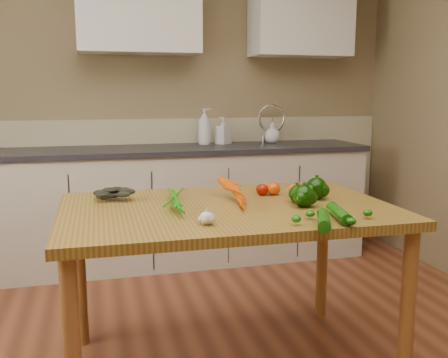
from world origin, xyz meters
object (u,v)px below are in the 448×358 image
Objects in this scene: table at (227,225)px; zucchini_a at (339,213)px; soap_bottle_c at (272,133)px; soap_bottle_b at (223,130)px; tomato_c at (296,190)px; zucchini_b at (323,220)px; carrot_bunch at (216,196)px; pepper_c at (304,196)px; garlic_bulb at (207,218)px; tomato_a at (262,190)px; soap_bottle_a at (204,126)px; leafy_greens at (112,189)px; pepper_a at (297,194)px; tomato_b at (274,189)px; pepper_b at (316,189)px.

zucchini_a is at bearing -42.45° from table.
soap_bottle_c is at bearing 64.31° from table.
soap_bottle_b is 1.66m from tomato_c.
soap_bottle_c is 0.80× the size of zucchini_b.
carrot_bunch is at bearing -129.45° from soap_bottle_c.
pepper_c is at bearing 79.39° from zucchini_b.
garlic_bulb reaches higher than zucchini_a.
pepper_c reaches higher than zucchini_a.
soap_bottle_c is (0.85, 1.73, 0.27)m from table.
tomato_a is (0.23, 0.18, 0.12)m from table.
soap_bottle_b is 0.79× the size of carrot_bunch.
carrot_bunch is 4.53× the size of garlic_bulb.
pepper_c is at bearing -151.27° from soap_bottle_a.
leafy_greens is 0.65m from garlic_bulb.
tomato_c is at bearing -117.55° from soap_bottle_c.
leafy_greens reaches higher than pepper_a.
garlic_bulb is 0.62m from tomato_a.
tomato_b is at bearing -8.05° from tomato_a.
table is 0.58m from leafy_greens.
soap_bottle_c is 1.75m from pepper_b.
pepper_c is at bearing -96.31° from pepper_a.
pepper_a is 0.38× the size of zucchini_b.
soap_bottle_b is 2.15m from garlic_bulb.
table is 0.41m from tomato_c.
soap_bottle_b is at bearing -59.99° from soap_bottle_a.
pepper_c is (-0.01, -0.11, 0.01)m from pepper_a.
soap_bottle_a is at bearing 166.44° from soap_bottle_c.
table is 0.53m from zucchini_a.
tomato_a is at bearing 171.95° from tomato_b.
zucchini_b is (-0.17, -2.19, -0.18)m from soap_bottle_b.
table is 5.42× the size of carrot_bunch.
tomato_b is (-0.04, 0.29, -0.02)m from pepper_c.
zucchini_b is (0.30, -0.50, -0.01)m from carrot_bunch.
soap_bottle_c reaches higher than table.
zucchini_b is (0.77, -0.70, -0.03)m from leafy_greens.
soap_bottle_a is 3.78× the size of tomato_c.
soap_bottle_c reaches higher than tomato_b.
garlic_bulb is (-1.01, -2.02, -0.16)m from soap_bottle_c.
pepper_b is (0.96, -0.23, -0.00)m from leafy_greens.
soap_bottle_b reaches higher than garlic_bulb.
table is at bearing -148.62° from tomato_b.
pepper_a is 0.12m from pepper_b.
soap_bottle_c reaches higher than pepper_b.
pepper_a is at bearing -8.81° from carrot_bunch.
zucchini_a is at bearing -78.15° from pepper_c.
tomato_b is (-0.56, -1.55, -0.15)m from soap_bottle_c.
tomato_b is 0.34× the size of zucchini_b.
zucchini_b is at bearing 50.28° from soap_bottle_b.
tomato_c is at bearing 68.97° from pepper_a.
garlic_bulb is at bearing -133.67° from tomato_b.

